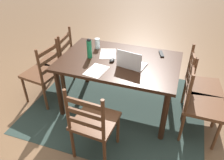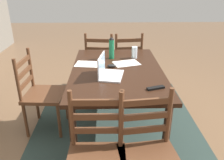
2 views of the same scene
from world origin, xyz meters
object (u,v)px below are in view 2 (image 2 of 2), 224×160
at_px(chair_right_far, 101,62).
at_px(water_bottle, 112,48).
at_px(drinking_glass, 134,52).
at_px(computer_mouse, 112,66).
at_px(chair_left_near, 149,158).
at_px(laptop, 107,71).
at_px(chair_far_head, 41,94).
at_px(dining_table, 117,77).
at_px(tv_remote, 156,88).
at_px(chair_left_far, 96,159).
at_px(chair_right_near, 127,62).

xyz_separation_m(chair_right_far, water_bottle, (-0.67, -0.15, 0.43)).
distance_m(water_bottle, drinking_glass, 0.30).
bearing_deg(drinking_glass, computer_mouse, 137.14).
xyz_separation_m(chair_left_near, laptop, (0.87, 0.31, 0.35)).
relative_size(water_bottle, computer_mouse, 2.66).
bearing_deg(chair_far_head, chair_right_far, -32.35).
distance_m(dining_table, laptop, 0.26).
bearing_deg(laptop, tv_remote, -124.83).
height_order(chair_left_near, tv_remote, chair_left_near).
relative_size(dining_table, chair_right_far, 1.61).
relative_size(chair_left_near, chair_far_head, 1.00).
relative_size(chair_right_far, drinking_glass, 6.55).
xyz_separation_m(chair_left_far, computer_mouse, (1.13, -0.14, 0.31)).
bearing_deg(chair_right_far, laptop, -175.60).
height_order(chair_left_far, drinking_glass, chair_left_far).
relative_size(water_bottle, drinking_glass, 1.83).
height_order(computer_mouse, tv_remote, computer_mouse).
height_order(dining_table, chair_far_head, chair_far_head).
xyz_separation_m(chair_right_far, computer_mouse, (-0.98, -0.15, 0.31)).
bearing_deg(tv_remote, laptop, 37.13).
bearing_deg(computer_mouse, drinking_glass, -42.88).
bearing_deg(chair_right_near, chair_left_far, 169.16).
distance_m(chair_right_near, chair_left_near, 2.11).
height_order(chair_right_far, chair_far_head, same).
distance_m(chair_far_head, computer_mouse, 0.87).
bearing_deg(chair_left_far, drinking_glass, -16.80).
distance_m(chair_left_far, tv_remote, 0.83).
bearing_deg(chair_right_far, chair_left_far, -179.83).
relative_size(laptop, tv_remote, 2.09).
xyz_separation_m(chair_far_head, tv_remote, (-0.49, -1.20, 0.30)).
distance_m(dining_table, chair_far_head, 0.89).
xyz_separation_m(chair_left_far, water_bottle, (1.44, -0.15, 0.43)).
bearing_deg(chair_left_near, chair_right_near, -0.24).
bearing_deg(dining_table, chair_left_near, -169.52).
relative_size(chair_left_near, water_bottle, 3.57).
relative_size(drinking_glass, tv_remote, 0.85).
distance_m(laptop, water_bottle, 0.58).
distance_m(water_bottle, computer_mouse, 0.33).
distance_m(chair_left_near, tv_remote, 0.65).
distance_m(chair_left_far, water_bottle, 1.51).
bearing_deg(drinking_glass, chair_left_far, 163.20).
height_order(chair_right_far, chair_left_far, same).
relative_size(dining_table, chair_left_far, 1.61).
bearing_deg(chair_left_near, chair_left_far, 89.96).
height_order(chair_right_far, drinking_glass, chair_right_far).
xyz_separation_m(laptop, water_bottle, (0.57, -0.06, 0.08)).
distance_m(computer_mouse, tv_remote, 0.69).
height_order(chair_left_near, drinking_glass, chair_left_near).
bearing_deg(chair_far_head, drinking_glass, -70.58).
relative_size(dining_table, laptop, 4.30).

